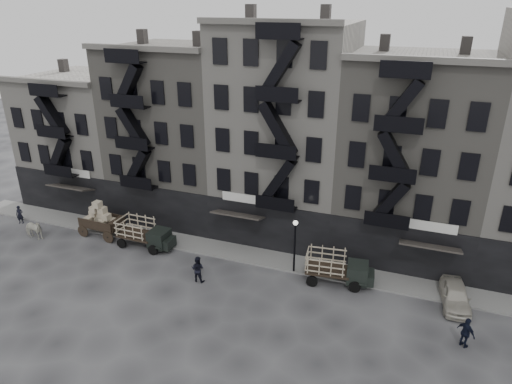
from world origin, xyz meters
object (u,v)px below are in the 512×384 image
(pedestrian_west, at_px, (20,215))
(policeman, at_px, (466,333))
(stake_truck_east, at_px, (338,266))
(stake_truck_west, at_px, (144,232))
(car_east, at_px, (455,296))
(horse, at_px, (33,230))
(pedestrian_mid, at_px, (198,269))
(wagon, at_px, (100,216))

(pedestrian_west, relative_size, policeman, 0.86)
(stake_truck_east, bearing_deg, stake_truck_west, 174.64)
(stake_truck_west, bearing_deg, car_east, 2.01)
(stake_truck_east, xyz_separation_m, car_east, (7.74, 0.14, -0.63))
(stake_truck_west, height_order, stake_truck_east, stake_truck_west)
(horse, relative_size, stake_truck_east, 0.42)
(horse, height_order, pedestrian_west, horse)
(stake_truck_west, height_order, pedestrian_mid, stake_truck_west)
(wagon, bearing_deg, horse, -149.06)
(horse, xyz_separation_m, policeman, (33.16, -1.43, 0.11))
(car_east, bearing_deg, pedestrian_west, 174.92)
(pedestrian_west, relative_size, pedestrian_mid, 0.85)
(pedestrian_west, bearing_deg, pedestrian_mid, -31.79)
(pedestrian_west, bearing_deg, wagon, -18.70)
(wagon, height_order, stake_truck_east, wagon)
(wagon, relative_size, car_east, 0.91)
(stake_truck_east, bearing_deg, policeman, -31.99)
(stake_truck_east, distance_m, car_east, 7.77)
(stake_truck_east, relative_size, car_east, 1.17)
(horse, height_order, policeman, policeman)
(stake_truck_east, relative_size, policeman, 2.49)
(pedestrian_mid, bearing_deg, wagon, -18.77)
(wagon, distance_m, pedestrian_mid, 11.37)
(pedestrian_west, bearing_deg, horse, -52.94)
(car_east, distance_m, policeman, 4.05)
(wagon, bearing_deg, pedestrian_west, -171.76)
(horse, bearing_deg, car_east, -84.19)
(horse, xyz_separation_m, pedestrian_west, (-3.32, 1.84, -0.02))
(pedestrian_west, bearing_deg, car_east, -22.75)
(car_east, relative_size, pedestrian_west, 2.48)
(stake_truck_west, bearing_deg, horse, -166.31)
(stake_truck_west, bearing_deg, stake_truck_east, 2.06)
(pedestrian_mid, distance_m, policeman, 17.46)
(wagon, height_order, pedestrian_west, wagon)
(wagon, distance_m, car_east, 27.88)
(wagon, relative_size, pedestrian_west, 2.25)
(horse, distance_m, wagon, 5.60)
(stake_truck_east, xyz_separation_m, pedestrian_mid, (-9.29, -3.24, -0.36))
(pedestrian_mid, relative_size, policeman, 1.01)
(pedestrian_mid, bearing_deg, policeman, 176.42)
(policeman, bearing_deg, wagon, 31.95)
(horse, bearing_deg, pedestrian_mid, -91.57)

